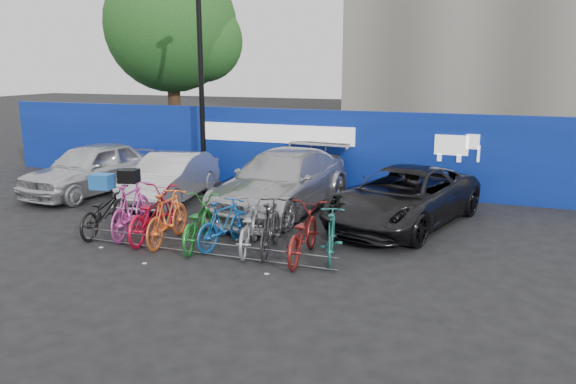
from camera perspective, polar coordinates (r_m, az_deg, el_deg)
The scene contains 21 objects.
ground at distance 11.86m, azimuth -7.33°, elevation -5.50°, with size 100.00×100.00×0.00m, color black.
hoarding at distance 16.98m, azimuth 1.96°, elevation 4.36°, with size 22.00×0.18×2.40m.
tree at distance 23.40m, azimuth -11.23°, elevation 15.95°, with size 5.40×5.20×7.80m.
lamppost at distance 17.54m, azimuth -8.82°, elevation 11.27°, with size 0.25×0.50×6.11m.
bike_rack at distance 11.31m, azimuth -8.76°, elevation -5.60°, with size 5.60×0.03×0.30m.
car_0 at distance 17.36m, azimuth -19.32°, elevation 2.29°, with size 1.76×4.38×1.49m, color silver.
car_1 at distance 15.81m, azimuth -11.81°, elevation 1.44°, with size 1.39×3.99×1.31m, color #BDBCC2.
car_2 at distance 14.40m, azimuth -0.63°, elevation 1.06°, with size 2.15×5.29×1.54m, color #B4B3B9.
car_3 at distance 13.42m, azimuth 11.64°, elevation -0.51°, with size 2.23×4.84×1.34m, color black.
bike_0 at distance 13.18m, azimuth -18.16°, elevation -1.86°, with size 0.68×1.94×1.02m, color black.
bike_1 at distance 12.82m, azimuth -15.66°, elevation -1.69°, with size 0.56×1.99×1.20m, color #CA3FA4.
bike_2 at distance 12.47m, azimuth -13.71°, elevation -2.20°, with size 0.73×2.10×1.10m, color red.
bike_3 at distance 12.09m, azimuth -12.15°, elevation -2.54°, with size 0.53×1.88×1.13m, color orange.
bike_4 at distance 11.77m, azimuth -9.21°, elevation -3.09°, with size 0.68×1.95×1.02m, color #1C7626.
bike_5 at distance 11.65m, azimuth -6.51°, elevation -3.19°, with size 0.48×1.70×1.02m, color #1454A3.
bike_6 at distance 11.40m, azimuth -4.00°, elevation -3.53°, with size 0.66×1.91×1.00m, color #999CA0.
bike_7 at distance 11.21m, azimuth -1.80°, elevation -3.54°, with size 0.52×1.83×1.10m, color #252527.
bike_8 at distance 10.87m, azimuth 1.48°, elevation -4.18°, with size 0.70×2.01×1.06m, color maroon.
bike_9 at distance 10.88m, azimuth 4.44°, elevation -4.38°, with size 0.47×1.65×0.99m, color #1E6661.
cargo_crate at distance 13.03m, azimuth -18.37°, elevation 1.02°, with size 0.46×0.35×0.33m, color #1B5DB2.
cargo_topcase at distance 12.66m, azimuth -15.86°, elevation 1.57°, with size 0.39×0.35×0.29m, color black.
Camera 1 is at (5.28, -9.95, 3.71)m, focal length 35.00 mm.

